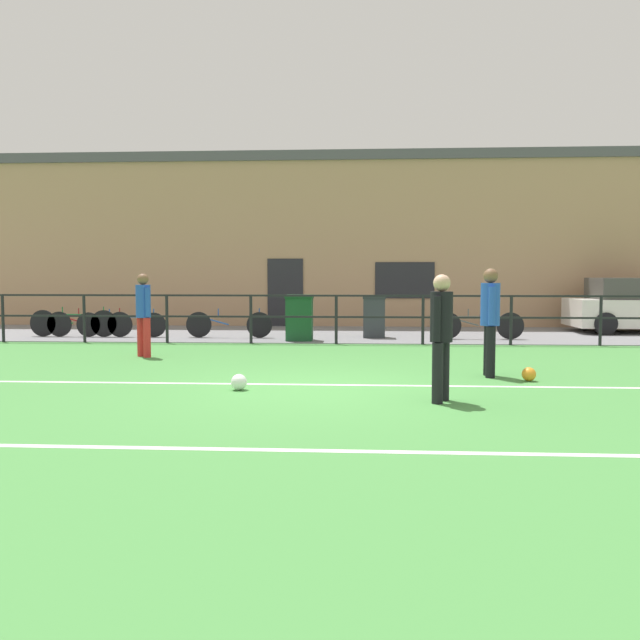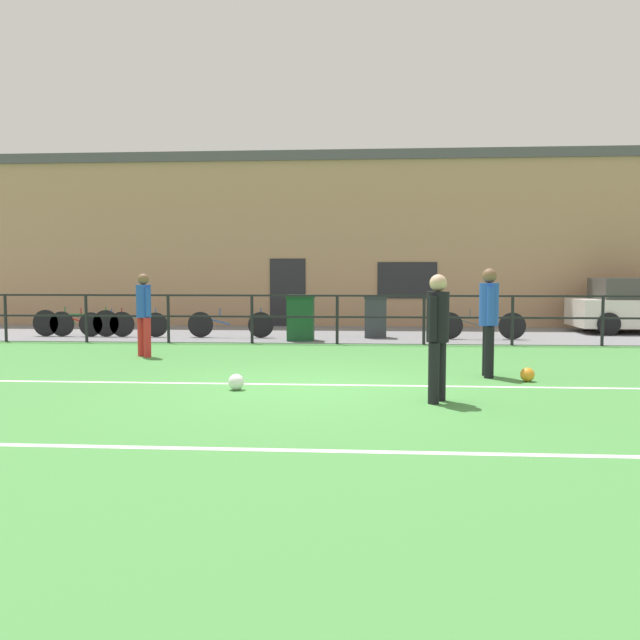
{
  "view_description": "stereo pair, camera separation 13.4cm",
  "coord_description": "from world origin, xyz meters",
  "px_view_note": "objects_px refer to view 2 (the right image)",
  "views": [
    {
      "loc": [
        0.57,
        -9.34,
        1.63
      ],
      "look_at": [
        -0.24,
        3.83,
        0.71
      ],
      "focal_mm": 37.22,
      "sensor_mm": 36.0,
      "label": 1
    },
    {
      "loc": [
        0.71,
        -9.33,
        1.63
      ],
      "look_at": [
        -0.24,
        3.83,
        0.71
      ],
      "focal_mm": 37.22,
      "sensor_mm": 36.0,
      "label": 2
    }
  ],
  "objects_px": {
    "player_winger": "(144,310)",
    "bicycle_parked_3": "(230,324)",
    "bicycle_parked_2": "(92,323)",
    "trash_bin_1": "(375,316)",
    "bicycle_parked_4": "(481,325)",
    "trash_bin_0": "(301,317)",
    "bicycle_parked_1": "(76,323)",
    "bicycle_parked_0": "(123,324)",
    "player_striker": "(489,316)",
    "player_goalkeeper": "(438,330)",
    "soccer_ball_match": "(527,375)",
    "soccer_ball_spare": "(236,382)"
  },
  "relations": [
    {
      "from": "player_winger",
      "to": "bicycle_parked_3",
      "type": "xyz_separation_m",
      "value": [
        0.93,
        3.8,
        -0.57
      ]
    },
    {
      "from": "player_winger",
      "to": "bicycle_parked_3",
      "type": "height_order",
      "value": "player_winger"
    },
    {
      "from": "bicycle_parked_2",
      "to": "trash_bin_1",
      "type": "xyz_separation_m",
      "value": [
        7.29,
        0.27,
        0.2
      ]
    },
    {
      "from": "player_winger",
      "to": "trash_bin_1",
      "type": "height_order",
      "value": "player_winger"
    },
    {
      "from": "bicycle_parked_4",
      "to": "trash_bin_0",
      "type": "distance_m",
      "value": 4.45
    },
    {
      "from": "bicycle_parked_1",
      "to": "bicycle_parked_3",
      "type": "distance_m",
      "value": 4.04
    },
    {
      "from": "bicycle_parked_0",
      "to": "bicycle_parked_2",
      "type": "distance_m",
      "value": 0.83
    },
    {
      "from": "player_striker",
      "to": "bicycle_parked_3",
      "type": "relative_size",
      "value": 0.78
    },
    {
      "from": "player_goalkeeper",
      "to": "bicycle_parked_2",
      "type": "bearing_deg",
      "value": -109.19
    },
    {
      "from": "player_goalkeeper",
      "to": "player_striker",
      "type": "bearing_deg",
      "value": -179.14
    },
    {
      "from": "soccer_ball_match",
      "to": "bicycle_parked_4",
      "type": "relative_size",
      "value": 0.1
    },
    {
      "from": "bicycle_parked_4",
      "to": "trash_bin_0",
      "type": "xyz_separation_m",
      "value": [
        -4.4,
        -0.6,
        0.21
      ]
    },
    {
      "from": "trash_bin_0",
      "to": "trash_bin_1",
      "type": "distance_m",
      "value": 2.01
    },
    {
      "from": "bicycle_parked_3",
      "to": "trash_bin_0",
      "type": "bearing_deg",
      "value": -18.04
    },
    {
      "from": "player_striker",
      "to": "bicycle_parked_1",
      "type": "relative_size",
      "value": 0.75
    },
    {
      "from": "soccer_ball_spare",
      "to": "bicycle_parked_3",
      "type": "xyz_separation_m",
      "value": [
        -1.63,
        7.4,
        0.25
      ]
    },
    {
      "from": "bicycle_parked_3",
      "to": "player_goalkeeper",
      "type": "bearing_deg",
      "value": -61.69
    },
    {
      "from": "bicycle_parked_2",
      "to": "trash_bin_1",
      "type": "bearing_deg",
      "value": 2.08
    },
    {
      "from": "soccer_ball_match",
      "to": "bicycle_parked_3",
      "type": "relative_size",
      "value": 0.1
    },
    {
      "from": "player_winger",
      "to": "trash_bin_1",
      "type": "distance_m",
      "value": 6.15
    },
    {
      "from": "soccer_ball_spare",
      "to": "player_winger",
      "type": "bearing_deg",
      "value": 125.37
    },
    {
      "from": "soccer_ball_spare",
      "to": "bicycle_parked_4",
      "type": "relative_size",
      "value": 0.1
    },
    {
      "from": "trash_bin_0",
      "to": "bicycle_parked_3",
      "type": "bearing_deg",
      "value": 161.96
    },
    {
      "from": "soccer_ball_match",
      "to": "soccer_ball_spare",
      "type": "xyz_separation_m",
      "value": [
        -4.27,
        -1.04,
        0.01
      ]
    },
    {
      "from": "soccer_ball_spare",
      "to": "bicycle_parked_1",
      "type": "bearing_deg",
      "value": 127.47
    },
    {
      "from": "soccer_ball_spare",
      "to": "trash_bin_0",
      "type": "xyz_separation_m",
      "value": [
        0.22,
        6.8,
        0.47
      ]
    },
    {
      "from": "soccer_ball_spare",
      "to": "bicycle_parked_3",
      "type": "relative_size",
      "value": 0.1
    },
    {
      "from": "bicycle_parked_0",
      "to": "soccer_ball_match",
      "type": "bearing_deg",
      "value": -36.18
    },
    {
      "from": "bicycle_parked_3",
      "to": "trash_bin_1",
      "type": "distance_m",
      "value": 3.68
    },
    {
      "from": "player_goalkeeper",
      "to": "trash_bin_1",
      "type": "relative_size",
      "value": 1.53
    },
    {
      "from": "bicycle_parked_3",
      "to": "bicycle_parked_1",
      "type": "bearing_deg",
      "value": 180.0
    },
    {
      "from": "bicycle_parked_1",
      "to": "bicycle_parked_3",
      "type": "relative_size",
      "value": 1.04
    },
    {
      "from": "player_goalkeeper",
      "to": "player_winger",
      "type": "xyz_separation_m",
      "value": [
        -5.29,
        4.29,
        0.01
      ]
    },
    {
      "from": "soccer_ball_match",
      "to": "bicycle_parked_4",
      "type": "distance_m",
      "value": 6.37
    },
    {
      "from": "bicycle_parked_1",
      "to": "bicycle_parked_2",
      "type": "height_order",
      "value": "bicycle_parked_1"
    },
    {
      "from": "soccer_ball_spare",
      "to": "bicycle_parked_1",
      "type": "height_order",
      "value": "bicycle_parked_1"
    },
    {
      "from": "bicycle_parked_2",
      "to": "trash_bin_0",
      "type": "bearing_deg",
      "value": -6.3
    },
    {
      "from": "player_goalkeeper",
      "to": "bicycle_parked_0",
      "type": "height_order",
      "value": "player_goalkeeper"
    },
    {
      "from": "soccer_ball_match",
      "to": "trash_bin_1",
      "type": "relative_size",
      "value": 0.2
    },
    {
      "from": "player_striker",
      "to": "bicycle_parked_0",
      "type": "xyz_separation_m",
      "value": [
        -8.17,
        5.93,
        -0.63
      ]
    },
    {
      "from": "player_winger",
      "to": "bicycle_parked_0",
      "type": "distance_m",
      "value": 4.27
    },
    {
      "from": "soccer_ball_match",
      "to": "player_winger",
      "type": "bearing_deg",
      "value": 159.46
    },
    {
      "from": "bicycle_parked_4",
      "to": "soccer_ball_spare",
      "type": "bearing_deg",
      "value": -122.0
    },
    {
      "from": "bicycle_parked_4",
      "to": "trash_bin_1",
      "type": "height_order",
      "value": "trash_bin_1"
    },
    {
      "from": "trash_bin_1",
      "to": "soccer_ball_match",
      "type": "bearing_deg",
      "value": -71.39
    },
    {
      "from": "player_striker",
      "to": "player_winger",
      "type": "distance_m",
      "value": 6.66
    },
    {
      "from": "bicycle_parked_0",
      "to": "bicycle_parked_3",
      "type": "distance_m",
      "value": 2.79
    },
    {
      "from": "soccer_ball_spare",
      "to": "bicycle_parked_3",
      "type": "height_order",
      "value": "bicycle_parked_3"
    },
    {
      "from": "player_winger",
      "to": "bicycle_parked_2",
      "type": "distance_m",
      "value": 4.69
    },
    {
      "from": "trash_bin_0",
      "to": "bicycle_parked_2",
      "type": "bearing_deg",
      "value": 173.7
    }
  ]
}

